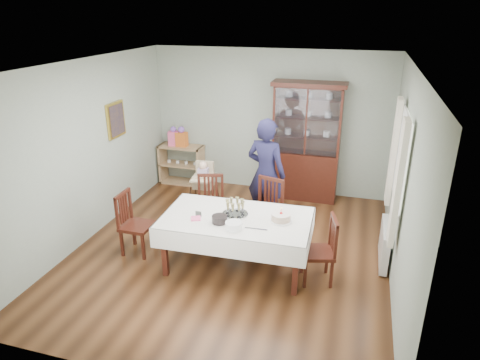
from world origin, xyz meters
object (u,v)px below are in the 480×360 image
at_px(chair_end_left, 137,235).
at_px(gift_bag_pink, 174,137).
at_px(chair_far_right, 265,224).
at_px(woman, 266,174).
at_px(china_cabinet, 306,140).
at_px(champagne_tray, 235,210).
at_px(high_chair, 204,194).
at_px(dining_table, 236,242).
at_px(birthday_cake, 281,217).
at_px(sideboard, 182,164).
at_px(chair_end_right, 318,262).
at_px(chair_far_left, 211,217).
at_px(gift_bag_orange, 182,137).

bearing_deg(chair_end_left, gift_bag_pink, 12.61).
distance_m(chair_far_right, chair_end_left, 1.92).
xyz_separation_m(woman, gift_bag_pink, (-2.18, 1.30, 0.07)).
distance_m(china_cabinet, champagne_tray, 2.64).
relative_size(china_cabinet, high_chair, 2.25).
height_order(dining_table, birthday_cake, birthday_cake).
bearing_deg(sideboard, woman, -32.87).
distance_m(chair_end_left, birthday_cake, 2.17).
xyz_separation_m(sideboard, chair_far_right, (2.16, -1.85, -0.11)).
bearing_deg(chair_end_left, chair_end_right, -89.12).
bearing_deg(sideboard, high_chair, -52.52).
distance_m(chair_far_right, champagne_tray, 0.93).
xyz_separation_m(high_chair, gift_bag_pink, (-1.07, 1.20, 0.60)).
relative_size(china_cabinet, chair_far_left, 2.29).
bearing_deg(china_cabinet, gift_bag_orange, 179.96).
height_order(china_cabinet, high_chair, china_cabinet).
bearing_deg(sideboard, chair_far_left, -55.23).
xyz_separation_m(chair_end_left, gift_bag_orange, (-0.40, 2.66, 0.70)).
distance_m(chair_far_left, birthday_cake, 1.54).
relative_size(chair_end_right, champagne_tray, 2.57).
bearing_deg(chair_far_right, champagne_tray, -94.68).
bearing_deg(gift_bag_orange, dining_table, -53.90).
relative_size(chair_end_left, birthday_cake, 3.19).
bearing_deg(dining_table, champagne_tray, 120.58).
distance_m(sideboard, gift_bag_pink, 0.59).
distance_m(china_cabinet, gift_bag_pink, 2.64).
relative_size(birthday_cake, gift_bag_orange, 0.73).
bearing_deg(chair_far_right, woman, 117.16).
bearing_deg(birthday_cake, woman, 111.25).
bearing_deg(birthday_cake, gift_bag_orange, 134.31).
distance_m(woman, champagne_tray, 1.26).
xyz_separation_m(champagne_tray, birthday_cake, (0.63, -0.01, -0.01)).
relative_size(dining_table, chair_end_left, 2.19).
bearing_deg(gift_bag_pink, high_chair, -48.25).
distance_m(chair_end_right, champagne_tray, 1.29).
bearing_deg(woman, chair_end_left, 55.31).
height_order(sideboard, gift_bag_pink, gift_bag_pink).
bearing_deg(china_cabinet, high_chair, -142.48).
distance_m(gift_bag_pink, gift_bag_orange, 0.17).
xyz_separation_m(china_cabinet, chair_end_right, (0.57, -2.64, -0.85)).
distance_m(chair_far_left, woman, 1.12).
xyz_separation_m(chair_far_left, woman, (0.76, 0.53, 0.62)).
bearing_deg(dining_table, chair_end_right, -1.27).
relative_size(chair_end_left, gift_bag_pink, 2.38).
bearing_deg(champagne_tray, chair_end_right, -4.40).
relative_size(chair_end_left, champagne_tray, 2.62).
height_order(chair_far_right, chair_end_left, chair_far_right).
relative_size(chair_end_right, woman, 0.50).
bearing_deg(chair_far_left, woman, 18.51).
xyz_separation_m(chair_far_right, birthday_cake, (0.37, -0.73, 0.52)).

